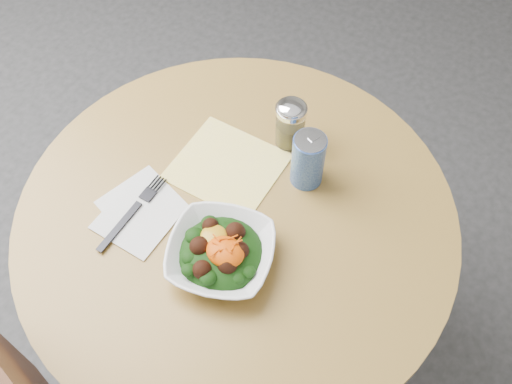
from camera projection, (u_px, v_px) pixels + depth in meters
ground at (243, 339)px, 1.78m from camera, size 6.00×6.00×0.00m
table at (239, 257)px, 1.32m from camera, size 0.90×0.90×0.75m
cloth_napkin at (227, 166)px, 1.22m from camera, size 0.22×0.20×0.00m
paper_napkins at (140, 211)px, 1.16m from camera, size 0.18×0.19×0.00m
salad_bowl at (221, 253)px, 1.07m from camera, size 0.25×0.25×0.08m
fork at (134, 210)px, 1.15m from camera, size 0.03×0.21×0.00m
spice_shaker at (290, 124)px, 1.21m from camera, size 0.07×0.07×0.12m
beverage_can at (308, 160)px, 1.15m from camera, size 0.07×0.07×0.13m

